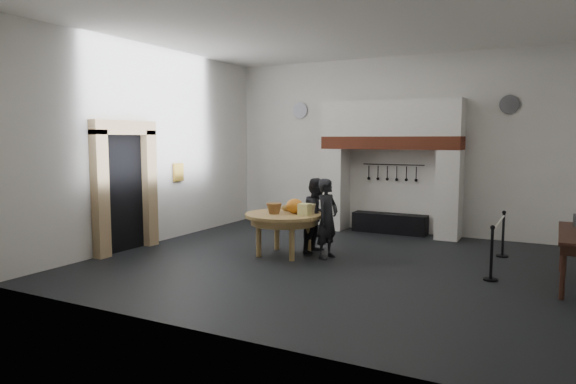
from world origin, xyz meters
The scene contains 29 objects.
floor centered at (0.00, 0.00, 0.00)m, with size 9.00×8.00×0.02m, color black.
ceiling centered at (0.00, 0.00, 4.50)m, with size 9.00×8.00×0.02m, color silver.
wall_back centered at (0.00, 4.00, 2.25)m, with size 9.00×0.02×4.50m, color silver.
wall_front centered at (0.00, -4.00, 2.25)m, with size 9.00×0.02×4.50m, color silver.
wall_left centered at (-4.50, 0.00, 2.25)m, with size 0.02×8.00×4.50m, color silver.
chimney_pier_left centered at (-1.48, 3.65, 1.07)m, with size 0.55×0.70×2.15m, color silver.
chimney_pier_right centered at (1.48, 3.65, 1.07)m, with size 0.55×0.70×2.15m, color silver.
hearth_brick_band centered at (0.00, 3.65, 2.31)m, with size 3.50×0.72×0.32m, color #9E442B.
chimney_hood centered at (0.00, 3.65, 2.92)m, with size 3.50×0.70×0.90m, color silver.
iron_range centered at (0.00, 3.72, 0.25)m, with size 1.90×0.45×0.50m, color black.
utensil_rail centered at (0.00, 3.92, 1.75)m, with size 0.02×0.02×1.60m, color black.
door_recess centered at (-4.47, -1.00, 1.25)m, with size 0.04×1.10×2.50m, color black.
door_jamb_near centered at (-4.38, -1.70, 1.30)m, with size 0.22×0.30×2.60m, color tan.
door_jamb_far centered at (-4.38, -0.30, 1.30)m, with size 0.22×0.30×2.60m, color tan.
door_lintel centered at (-4.38, -1.00, 2.65)m, with size 0.22×1.70×0.30m, color tan.
wall_plaque centered at (-4.45, 0.80, 1.60)m, with size 0.05×0.34×0.44m, color gold.
work_table centered at (-1.22, 0.25, 0.84)m, with size 1.62×1.62×0.07m, color tan.
pumpkin centered at (-1.02, 0.35, 1.03)m, with size 0.36×0.36×0.31m, color orange.
cheese_block_big centered at (-0.72, 0.20, 0.99)m, with size 0.22×0.22×0.24m, color #FFFA98.
cheese_block_small centered at (-0.74, 0.50, 0.97)m, with size 0.18×0.18×0.20m, color #DCC683.
wicker_basket centered at (-1.37, 0.10, 0.98)m, with size 0.32×0.32×0.22m, color olive.
bread_loaf centered at (-1.32, 0.60, 0.94)m, with size 0.31×0.18×0.13m, color olive.
visitor_near centered at (-0.31, 0.42, 0.81)m, with size 0.59×0.39×1.62m, color black.
visitor_far centered at (-0.71, 0.82, 0.79)m, with size 0.77×0.60×1.59m, color black.
pewter_plate_back_left centered at (-2.70, 3.96, 3.20)m, with size 0.44×0.44×0.03m, color #4C4C51.
pewter_plate_back_right centered at (2.70, 3.96, 3.20)m, with size 0.44×0.44×0.03m, color #4C4C51.
barrier_post_near centered at (2.83, 0.20, 0.45)m, with size 0.05×0.05×0.90m, color black.
barrier_post_far centered at (2.83, 2.20, 0.45)m, with size 0.05×0.05×0.90m, color black.
barrier_rope centered at (2.83, 1.20, 0.85)m, with size 0.04×0.04×2.00m, color white.
Camera 1 is at (3.78, -9.01, 2.43)m, focal length 32.00 mm.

